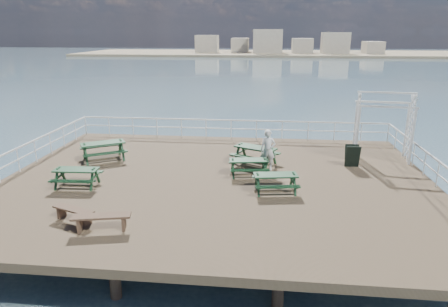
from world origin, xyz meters
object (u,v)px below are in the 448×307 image
(picnic_table_b, at_px, (255,152))
(flat_bench_near, at_px, (101,219))
(picnic_table_a, at_px, (103,147))
(flat_bench_far, at_px, (74,212))
(trellis_arbor, at_px, (383,130))
(picnic_table_d, at_px, (76,174))
(picnic_table_c, at_px, (249,164))
(person, at_px, (268,150))
(picnic_table_e, at_px, (275,179))

(picnic_table_b, bearing_deg, flat_bench_near, -96.26)
(picnic_table_a, bearing_deg, picnic_table_b, -29.85)
(flat_bench_far, xyz_separation_m, trellis_arbor, (11.78, 8.02, 1.12))
(picnic_table_b, height_order, picnic_table_d, picnic_table_b)
(trellis_arbor, bearing_deg, picnic_table_c, -147.52)
(picnic_table_a, xyz_separation_m, picnic_table_c, (7.08, -1.43, -0.12))
(flat_bench_near, xyz_separation_m, person, (5.13, 6.31, 0.53))
(flat_bench_near, distance_m, flat_bench_far, 1.28)
(picnic_table_d, xyz_separation_m, person, (7.59, 2.82, 0.39))
(person, bearing_deg, picnic_table_c, -134.66)
(picnic_table_c, bearing_deg, picnic_table_e, -66.57)
(picnic_table_c, height_order, picnic_table_e, picnic_table_e)
(picnic_table_e, xyz_separation_m, flat_bench_far, (-6.61, -3.22, -0.19))
(flat_bench_far, bearing_deg, trellis_arbor, 55.54)
(picnic_table_a, distance_m, flat_bench_far, 6.64)
(picnic_table_a, bearing_deg, flat_bench_far, -107.01)
(picnic_table_b, xyz_separation_m, person, (0.57, -0.79, 0.32))
(picnic_table_b, relative_size, picnic_table_d, 1.36)
(picnic_table_c, bearing_deg, picnic_table_a, 159.76)
(picnic_table_a, bearing_deg, person, -35.66)
(person, bearing_deg, flat_bench_near, -127.76)
(flat_bench_far, relative_size, trellis_arbor, 0.48)
(flat_bench_far, bearing_deg, picnic_table_e, 47.26)
(picnic_table_c, distance_m, trellis_arbor, 7.04)
(picnic_table_d, bearing_deg, trellis_arbor, 18.33)
(picnic_table_a, bearing_deg, picnic_table_e, -52.34)
(picnic_table_d, bearing_deg, picnic_table_c, 13.88)
(picnic_table_d, relative_size, flat_bench_near, 0.96)
(picnic_table_c, xyz_separation_m, trellis_arbor, (6.29, 3.02, 0.94))
(picnic_table_a, bearing_deg, flat_bench_near, -99.29)
(picnic_table_e, bearing_deg, flat_bench_far, -162.91)
(picnic_table_d, bearing_deg, picnic_table_a, 92.14)
(flat_bench_far, bearing_deg, flat_bench_near, -3.07)
(picnic_table_b, xyz_separation_m, flat_bench_near, (-4.56, -7.10, -0.21))
(trellis_arbor, bearing_deg, person, -150.96)
(picnic_table_c, height_order, trellis_arbor, trellis_arbor)
(picnic_table_b, height_order, flat_bench_near, picnic_table_b)
(trellis_arbor, bearing_deg, picnic_table_d, -152.04)
(picnic_table_d, height_order, trellis_arbor, trellis_arbor)
(picnic_table_e, bearing_deg, trellis_arbor, 33.99)
(person, bearing_deg, flat_bench_far, -136.11)
(picnic_table_a, height_order, flat_bench_far, picnic_table_a)
(picnic_table_a, xyz_separation_m, person, (7.89, -0.65, 0.29))
(flat_bench_near, relative_size, flat_bench_far, 1.18)
(flat_bench_near, distance_m, trellis_arbor, 13.67)
(picnic_table_e, distance_m, flat_bench_far, 7.35)
(picnic_table_b, distance_m, picnic_table_c, 1.59)
(picnic_table_b, relative_size, person, 1.32)
(person, bearing_deg, picnic_table_d, -158.30)
(picnic_table_a, height_order, trellis_arbor, trellis_arbor)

